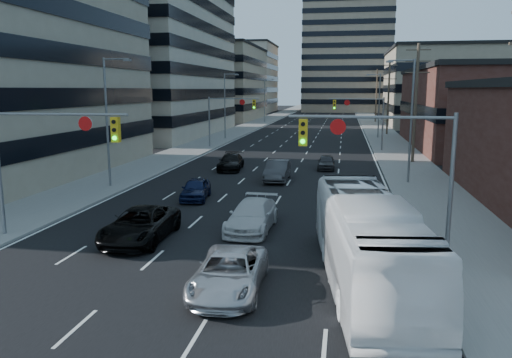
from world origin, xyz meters
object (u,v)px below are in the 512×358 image
object	(u,v)px
black_pickup	(140,225)
silver_suv	(229,273)
white_van	(252,216)
transit_bus	(367,240)
sedan_blue	(196,189)

from	to	relation	value
black_pickup	silver_suv	size ratio (longest dim) A/B	1.10
black_pickup	white_van	bearing A→B (deg)	27.61
black_pickup	transit_bus	world-z (taller)	transit_bus
white_van	sedan_blue	bearing A→B (deg)	129.58
transit_bus	silver_suv	bearing A→B (deg)	-168.70
white_van	transit_bus	bearing A→B (deg)	-46.87
white_van	transit_bus	distance (m)	8.08
black_pickup	sedan_blue	world-z (taller)	black_pickup
silver_suv	sedan_blue	distance (m)	14.91
black_pickup	white_van	world-z (taller)	black_pickup
silver_suv	transit_bus	distance (m)	5.01
silver_suv	sedan_blue	world-z (taller)	silver_suv
white_van	silver_suv	distance (m)	7.67
transit_bus	sedan_blue	xyz separation A→B (m)	(-10.06, 12.32, -0.94)
white_van	sedan_blue	size ratio (longest dim) A/B	1.27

